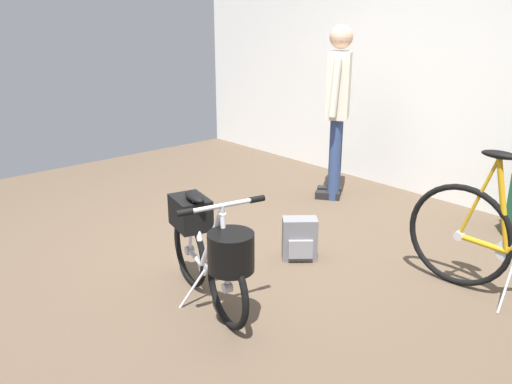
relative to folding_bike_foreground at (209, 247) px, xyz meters
name	(u,v)px	position (x,y,z in m)	size (l,w,h in m)	color
ground_plane	(225,263)	(-0.40, 0.44, -0.41)	(6.51, 6.51, 0.00)	brown
back_wall	(430,36)	(-0.40, 2.92, 1.12)	(6.51, 0.10, 3.06)	white
folding_bike_foreground	(209,247)	(0.00, 0.00, 0.00)	(1.05, 0.52, 0.76)	black
visitor_near_wall	(338,103)	(-0.85, 2.16, 0.53)	(0.38, 0.44, 1.64)	navy
backpack_on_floor	(300,239)	(-0.10, 0.90, -0.25)	(0.27, 0.28, 0.32)	slate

